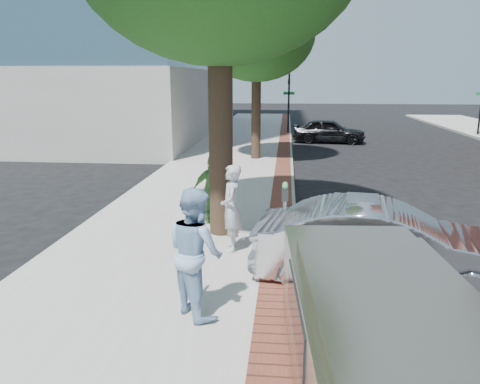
# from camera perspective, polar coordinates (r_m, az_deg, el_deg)

# --- Properties ---
(ground) EXTENTS (120.00, 120.00, 0.00)m
(ground) POSITION_cam_1_polar(r_m,az_deg,el_deg) (8.79, -0.03, -9.91)
(ground) COLOR black
(ground) RESTS_ON ground
(sidewalk) EXTENTS (5.00, 60.00, 0.15)m
(sidewalk) POSITION_cam_1_polar(r_m,az_deg,el_deg) (16.54, -2.45, 1.68)
(sidewalk) COLOR #9E9991
(sidewalk) RESTS_ON ground
(brick_strip) EXTENTS (0.60, 60.00, 0.01)m
(brick_strip) POSITION_cam_1_polar(r_m,az_deg,el_deg) (16.36, 5.20, 1.79)
(brick_strip) COLOR brown
(brick_strip) RESTS_ON sidewalk
(curb) EXTENTS (0.10, 60.00, 0.15)m
(curb) POSITION_cam_1_polar(r_m,az_deg,el_deg) (16.38, 6.42, 1.48)
(curb) COLOR gray
(curb) RESTS_ON ground
(office_base) EXTENTS (18.20, 22.20, 4.00)m
(office_base) POSITION_cam_1_polar(r_m,az_deg,el_deg) (33.07, -19.33, 10.33)
(office_base) COLOR gray
(office_base) RESTS_ON ground
(signal_near) EXTENTS (0.70, 0.15, 3.80)m
(signal_near) POSITION_cam_1_polar(r_m,az_deg,el_deg) (30.04, 5.97, 11.22)
(signal_near) COLOR black
(signal_near) RESTS_ON ground
(tree_far) EXTENTS (4.80, 4.80, 7.14)m
(tree_far) POSITION_cam_1_polar(r_m,az_deg,el_deg) (20.13, 2.05, 18.77)
(tree_far) COLOR black
(tree_far) RESTS_ON sidewalk
(parking_meter) EXTENTS (0.12, 0.32, 1.47)m
(parking_meter) POSITION_cam_1_polar(r_m,az_deg,el_deg) (8.86, 5.48, -1.52)
(parking_meter) COLOR gray
(parking_meter) RESTS_ON sidewalk
(person_gray) EXTENTS (0.49, 0.68, 1.74)m
(person_gray) POSITION_cam_1_polar(r_m,az_deg,el_deg) (9.25, -1.08, -1.99)
(person_gray) COLOR #A7A8AC
(person_gray) RESTS_ON sidewalk
(person_officer) EXTENTS (1.14, 1.17, 1.89)m
(person_officer) POSITION_cam_1_polar(r_m,az_deg,el_deg) (6.80, -5.45, -7.26)
(person_officer) COLOR #8EB5DC
(person_officer) RESTS_ON sidewalk
(person_green) EXTENTS (0.97, 0.45, 1.62)m
(person_green) POSITION_cam_1_polar(r_m,az_deg,el_deg) (11.03, -3.28, 0.27)
(person_green) COLOR #529845
(person_green) RESTS_ON sidewalk
(sedan_silver) EXTENTS (4.60, 2.11, 1.46)m
(sedan_silver) POSITION_cam_1_polar(r_m,az_deg,el_deg) (8.43, 17.06, -6.27)
(sedan_silver) COLOR #B2B4BA
(sedan_silver) RESTS_ON ground
(bg_car) EXTENTS (4.12, 2.03, 1.35)m
(bg_car) POSITION_cam_1_polar(r_m,az_deg,el_deg) (26.67, 10.80, 7.35)
(bg_car) COLOR black
(bg_car) RESTS_ON ground
(van) EXTENTS (1.98, 4.53, 1.63)m
(van) POSITION_cam_1_polar(r_m,az_deg,el_deg) (5.26, 16.45, -16.91)
(van) COLOR gray
(van) RESTS_ON ground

